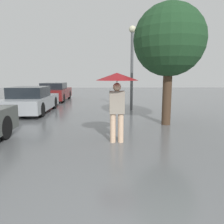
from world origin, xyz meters
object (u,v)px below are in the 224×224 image
parked_car_farthest (55,92)px  street_lamp (132,57)px  parked_car_middle (31,100)px  pedestrian (117,87)px  tree (169,41)px

parked_car_farthest → street_lamp: 6.77m
parked_car_middle → street_lamp: street_lamp is taller
parked_car_farthest → parked_car_middle: bearing=-89.9°
pedestrian → parked_car_middle: (-3.69, 4.77, -0.87)m
pedestrian → street_lamp: (1.05, 5.38, 1.14)m
parked_car_farthest → street_lamp: (4.75, -4.40, 1.99)m
pedestrian → street_lamp: bearing=79.0°
parked_car_farthest → pedestrian: bearing=-69.3°
parked_car_middle → street_lamp: size_ratio=0.97×
pedestrian → parked_car_farthest: (-3.70, 9.78, -0.85)m
parked_car_farthest → street_lamp: size_ratio=1.02×
parked_car_middle → tree: bearing=-26.3°
parked_car_middle → street_lamp: bearing=7.4°
parked_car_middle → parked_car_farthest: (-0.01, 5.01, 0.01)m
pedestrian → tree: (1.85, 2.02, 1.40)m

